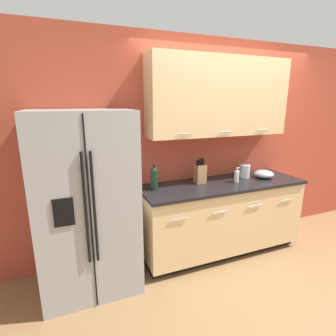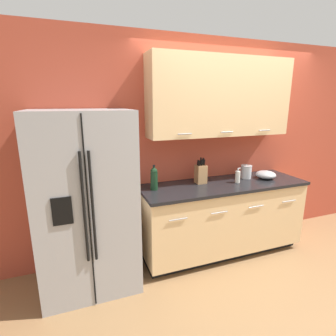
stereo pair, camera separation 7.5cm
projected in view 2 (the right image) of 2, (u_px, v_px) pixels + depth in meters
ground_plane at (272, 279)px, 2.83m from camera, size 14.00×14.00×0.00m
wall_back at (225, 133)px, 3.33m from camera, size 10.00×0.39×2.60m
counter_unit at (222, 217)px, 3.26m from camera, size 2.02×0.64×0.91m
refrigerator at (86, 203)px, 2.57m from camera, size 0.92×0.74×1.79m
knife_block at (201, 174)px, 3.12m from camera, size 0.12×0.11×0.31m
wine_bottle at (154, 178)px, 2.88m from camera, size 0.08×0.08×0.28m
soap_dispenser at (238, 177)px, 3.15m from camera, size 0.06×0.06×0.18m
steel_canister at (246, 172)px, 3.33m from camera, size 0.14×0.14×0.18m
mixing_bowl at (266, 175)px, 3.32m from camera, size 0.25×0.25×0.10m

